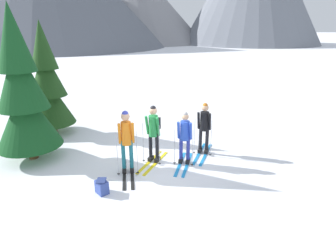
{
  "coord_description": "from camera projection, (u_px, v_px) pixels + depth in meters",
  "views": [
    {
      "loc": [
        -0.26,
        -7.77,
        3.99
      ],
      "look_at": [
        0.17,
        0.49,
        1.05
      ],
      "focal_mm": 29.94,
      "sensor_mm": 36.0,
      "label": 1
    }
  ],
  "objects": [
    {
      "name": "skier_in_black",
      "position": [
        204.0,
        127.0,
        9.04
      ],
      "size": [
        0.93,
        1.73,
        1.73
      ],
      "color": "#1E84D1",
      "rests_on": "ground"
    },
    {
      "name": "backpack_on_snow_front",
      "position": [
        102.0,
        187.0,
        7.05
      ],
      "size": [
        0.39,
        0.4,
        0.38
      ],
      "color": "#384C99",
      "rests_on": "ground"
    },
    {
      "name": "ground_plane",
      "position": [
        163.0,
        163.0,
        8.66
      ],
      "size": [
        400.0,
        400.0,
        0.0
      ],
      "primitive_type": "plane",
      "color": "white"
    },
    {
      "name": "skier_in_green",
      "position": [
        154.0,
        130.0,
        8.45
      ],
      "size": [
        1.0,
        1.65,
        1.81
      ],
      "color": "yellow",
      "rests_on": "ground"
    },
    {
      "name": "pine_tree_near",
      "position": [
        48.0,
        84.0,
        10.51
      ],
      "size": [
        1.76,
        1.76,
        4.25
      ],
      "color": "#51381E",
      "rests_on": "ground"
    },
    {
      "name": "skier_in_blue",
      "position": [
        185.0,
        136.0,
        8.38
      ],
      "size": [
        0.73,
        1.64,
        1.64
      ],
      "color": "#1E84D1",
      "rests_on": "ground"
    },
    {
      "name": "pine_tree_mid",
      "position": [
        22.0,
        93.0,
        8.29
      ],
      "size": [
        1.93,
        1.93,
        4.66
      ],
      "color": "#51381E",
      "rests_on": "ground"
    },
    {
      "name": "skier_in_orange",
      "position": [
        126.0,
        138.0,
        7.8
      ],
      "size": [
        0.61,
        1.8,
        1.85
      ],
      "color": "black",
      "rests_on": "ground"
    }
  ]
}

